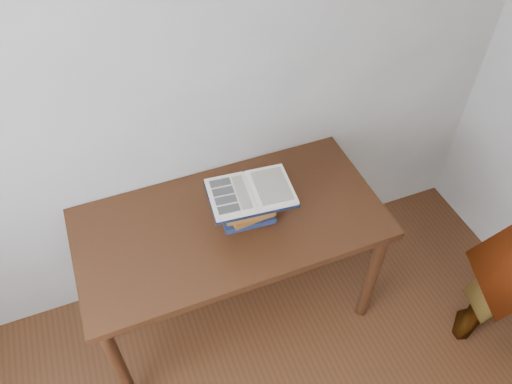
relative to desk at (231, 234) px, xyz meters
name	(u,v)px	position (x,y,z in m)	size (l,w,h in m)	color
desk	(231,234)	(0.00, 0.00, 0.00)	(1.46, 0.73, 0.78)	#411E10
book_stack	(249,203)	(0.09, 0.00, 0.19)	(0.29, 0.21, 0.18)	#172947
open_book	(251,192)	(0.09, -0.03, 0.29)	(0.40, 0.30, 0.03)	black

